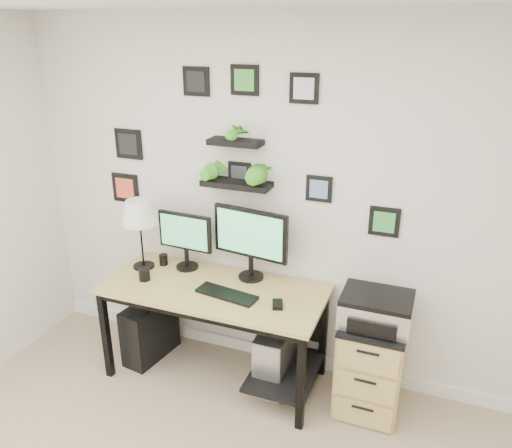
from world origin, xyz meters
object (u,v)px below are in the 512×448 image
at_px(monitor_right, 250,238).
at_px(pc_tower_black, 150,330).
at_px(mug, 144,274).
at_px(table_lamp, 139,214).
at_px(pc_tower_grey, 276,356).
at_px(desk, 220,301).
at_px(monitor_left, 185,237).
at_px(printer, 376,309).
at_px(file_cabinet, 371,364).

bearing_deg(monitor_right, pc_tower_black, -165.73).
bearing_deg(mug, pc_tower_black, 122.55).
relative_size(table_lamp, mug, 5.89).
bearing_deg(pc_tower_grey, pc_tower_black, -177.69).
xyz_separation_m(monitor_right, table_lamp, (-0.84, -0.12, 0.11)).
distance_m(desk, monitor_left, 0.56).
height_order(pc_tower_grey, printer, printer).
bearing_deg(pc_tower_black, table_lamp, 136.35).
xyz_separation_m(desk, file_cabinet, (1.10, 0.06, -0.29)).
xyz_separation_m(table_lamp, printer, (1.78, -0.03, -0.41)).
bearing_deg(monitor_left, monitor_right, 2.29).
relative_size(desk, monitor_left, 3.57).
xyz_separation_m(monitor_left, monitor_right, (0.52, 0.02, 0.06)).
xyz_separation_m(file_cabinet, printer, (0.00, -0.02, 0.44)).
height_order(desk, table_lamp, table_lamp).
height_order(monitor_right, mug, monitor_right).
height_order(monitor_left, pc_tower_black, monitor_left).
relative_size(desk, pc_tower_grey, 3.35).
distance_m(desk, pc_tower_black, 0.74).
xyz_separation_m(table_lamp, pc_tower_black, (0.06, -0.08, -0.95)).
distance_m(monitor_left, monitor_right, 0.52).
bearing_deg(monitor_right, desk, -129.58).
relative_size(monitor_right, pc_tower_black, 1.24).
xyz_separation_m(desk, printer, (1.10, 0.04, 0.15)).
xyz_separation_m(desk, monitor_left, (-0.36, 0.17, 0.39)).
relative_size(table_lamp, file_cabinet, 0.81).
relative_size(table_lamp, printer, 1.21).
bearing_deg(monitor_right, mug, -157.00).
bearing_deg(desk, monitor_right, 50.42).
bearing_deg(pc_tower_grey, monitor_right, 149.03).
bearing_deg(monitor_right, monitor_left, -177.71).
bearing_deg(pc_tower_grey, table_lamp, 178.17).
bearing_deg(monitor_left, desk, -25.58).
distance_m(monitor_left, printer, 1.49).
bearing_deg(printer, monitor_right, 170.67).
bearing_deg(mug, monitor_right, 23.00).
xyz_separation_m(mug, printer, (1.66, 0.15, -0.02)).
height_order(pc_tower_black, pc_tower_grey, pc_tower_grey).
xyz_separation_m(mug, pc_tower_grey, (0.98, 0.15, -0.56)).
relative_size(file_cabinet, printer, 1.49).
bearing_deg(printer, table_lamp, 178.96).
bearing_deg(printer, pc_tower_grey, -179.75).
bearing_deg(desk, mug, -168.75).
bearing_deg(monitor_right, file_cabinet, -8.21).
height_order(monitor_left, pc_tower_grey, monitor_left).
distance_m(desk, printer, 1.11).
bearing_deg(mug, desk, 11.25).
bearing_deg(monitor_left, file_cabinet, -4.49).
height_order(pc_tower_black, printer, printer).
relative_size(monitor_right, pc_tower_grey, 1.22).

